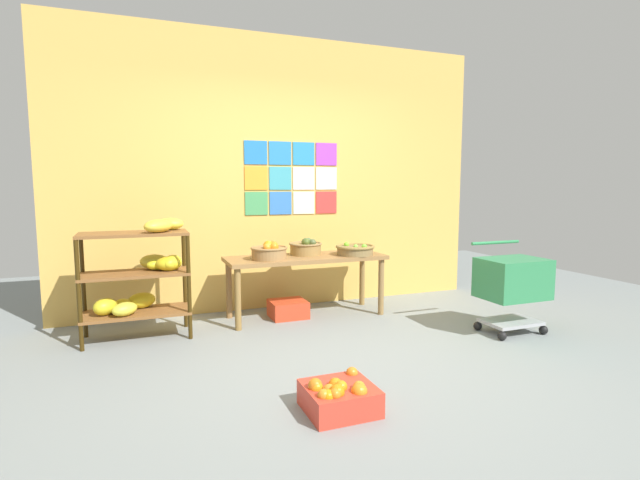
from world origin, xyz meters
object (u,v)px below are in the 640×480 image
fruit_basket_back_right (355,249)px  orange_crate_foreground (339,396)px  display_table (306,264)px  fruit_basket_left (269,252)px  produce_crate_under_table (288,309)px  shopping_cart (512,282)px  banana_shelf_unit (144,272)px  fruit_basket_back_left (306,248)px

fruit_basket_back_right → orange_crate_foreground: bearing=-117.8°
display_table → fruit_basket_left: size_ratio=4.51×
fruit_basket_left → produce_crate_under_table: 0.66m
produce_crate_under_table → shopping_cart: shopping_cart is taller
banana_shelf_unit → display_table: bearing=4.1°
display_table → fruit_basket_back_left: size_ratio=4.78×
banana_shelf_unit → fruit_basket_back_right: (2.07, 0.01, 0.10)m
fruit_basket_back_left → fruit_basket_back_right: bearing=-22.1°
banana_shelf_unit → produce_crate_under_table: banana_shelf_unit is taller
fruit_basket_left → fruit_basket_back_left: 0.46m
fruit_basket_back_left → produce_crate_under_table: size_ratio=0.93×
display_table → fruit_basket_left: fruit_basket_left is taller
display_table → orange_crate_foreground: bearing=-104.3°
produce_crate_under_table → banana_shelf_unit: bearing=-174.2°
produce_crate_under_table → shopping_cart: size_ratio=0.44×
fruit_basket_left → orange_crate_foreground: 2.08m
fruit_basket_left → produce_crate_under_table: (0.22, 0.10, -0.62)m
fruit_basket_back_right → produce_crate_under_table: 0.93m
fruit_basket_back_right → display_table: bearing=168.4°
banana_shelf_unit → shopping_cart: (3.14, -1.09, -0.11)m
orange_crate_foreground → fruit_basket_back_left: bearing=75.5°
fruit_basket_left → fruit_basket_back_right: bearing=-2.1°
display_table → orange_crate_foreground: size_ratio=3.94×
fruit_basket_left → produce_crate_under_table: bearing=24.5°
fruit_basket_back_right → shopping_cart: bearing=-45.7°
display_table → produce_crate_under_table: bearing=171.2°
fruit_basket_left → fruit_basket_back_right: size_ratio=0.89×
fruit_basket_back_right → produce_crate_under_table: (-0.69, 0.13, -0.60)m
produce_crate_under_table → orange_crate_foreground: (-0.34, -2.08, 0.01)m
display_table → fruit_basket_back_right: size_ratio=4.02×
fruit_basket_back_left → orange_crate_foreground: fruit_basket_back_left is taller
banana_shelf_unit → fruit_basket_left: banana_shelf_unit is taller
display_table → fruit_basket_left: bearing=-170.1°
fruit_basket_left → shopping_cart: shopping_cart is taller
display_table → produce_crate_under_table: display_table is taller
fruit_basket_back_left → shopping_cart: bearing=-39.8°
banana_shelf_unit → fruit_basket_back_right: size_ratio=2.62×
fruit_basket_left → orange_crate_foreground: bearing=-93.4°
fruit_basket_back_right → orange_crate_foreground: fruit_basket_back_right is taller
fruit_basket_back_right → shopping_cart: shopping_cart is taller
banana_shelf_unit → display_table: 1.57m
display_table → fruit_basket_back_right: bearing=-11.6°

